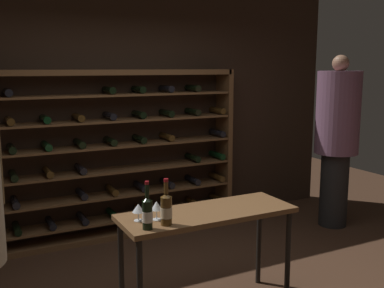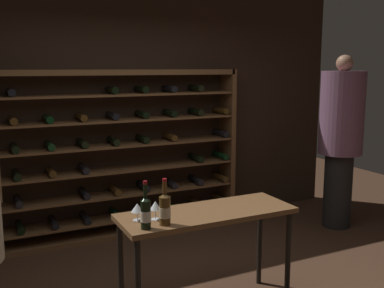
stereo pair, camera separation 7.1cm
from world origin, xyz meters
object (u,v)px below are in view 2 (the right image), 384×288
wine_glass_stemmed_center (137,208)px  tasting_table (207,223)px  person_guest_khaki (341,134)px  wine_rack (98,158)px  wine_glass_stemmed_left (155,206)px  wine_bottle_black_capsule (165,209)px  wine_bottle_green_slim (146,212)px

wine_glass_stemmed_center → tasting_table: bearing=-2.4°
person_guest_khaki → wine_glass_stemmed_center: 3.08m
wine_rack → wine_glass_stemmed_center: bearing=-96.0°
person_guest_khaki → tasting_table: bearing=155.5°
person_guest_khaki → wine_glass_stemmed_left: bearing=152.4°
wine_bottle_black_capsule → wine_bottle_green_slim: bearing=-172.7°
person_guest_khaki → wine_bottle_black_capsule: (-2.76, -1.18, -0.20)m
person_guest_khaki → wine_bottle_green_slim: bearing=154.1°
tasting_table → wine_bottle_green_slim: (-0.56, -0.16, 0.21)m
wine_bottle_green_slim → wine_glass_stemmed_left: (0.13, 0.15, -0.02)m
wine_rack → tasting_table: 1.96m
wine_glass_stemmed_left → wine_glass_stemmed_center: bearing=162.9°
tasting_table → wine_glass_stemmed_left: size_ratio=9.81×
person_guest_khaki → wine_glass_stemmed_center: (-2.90, -1.02, -0.23)m
person_guest_khaki → wine_glass_stemmed_center: bearing=150.9°
person_guest_khaki → wine_bottle_green_slim: 3.15m
tasting_table → wine_glass_stemmed_center: wine_glass_stemmed_center is taller
wine_rack → person_guest_khaki: bearing=-17.9°
wine_bottle_green_slim → wine_bottle_black_capsule: bearing=7.3°
tasting_table → wine_bottle_black_capsule: 0.48m
wine_rack → wine_glass_stemmed_left: (-0.07, -1.93, -0.00)m
tasting_table → person_guest_khaki: 2.60m
wine_glass_stemmed_left → person_guest_khaki: bearing=20.8°
wine_glass_stemmed_left → wine_bottle_black_capsule: bearing=-80.9°
tasting_table → wine_bottle_black_capsule: (-0.41, -0.14, 0.21)m
person_guest_khaki → wine_bottle_black_capsule: 3.01m
person_guest_khaki → wine_bottle_black_capsule: bearing=154.8°
wine_bottle_black_capsule → wine_glass_stemmed_center: (-0.15, 0.17, -0.03)m
wine_bottle_green_slim → tasting_table: bearing=16.2°
tasting_table → person_guest_khaki: size_ratio=0.67×
tasting_table → person_guest_khaki: (2.34, 1.04, 0.41)m
wine_bottle_black_capsule → person_guest_khaki: bearing=23.2°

